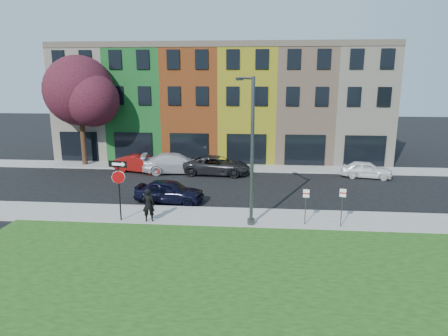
# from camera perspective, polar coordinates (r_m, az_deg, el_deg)

# --- Properties ---
(ground) EXTENTS (120.00, 120.00, 0.00)m
(ground) POSITION_cam_1_polar(r_m,az_deg,el_deg) (19.54, 1.51, -10.31)
(ground) COLOR black
(ground) RESTS_ON ground
(sidewalk_near) EXTENTS (40.00, 3.00, 0.12)m
(sidewalk_near) POSITION_cam_1_polar(r_m,az_deg,el_deg) (22.29, 7.18, -7.20)
(sidewalk_near) COLOR gray
(sidewalk_near) RESTS_ON ground
(sidewalk_far) EXTENTS (40.00, 2.40, 0.12)m
(sidewalk_far) POSITION_cam_1_polar(r_m,az_deg,el_deg) (34.02, -1.96, 0.10)
(sidewalk_far) COLOR gray
(sidewalk_far) RESTS_ON ground
(rowhouse_block) EXTENTS (30.00, 10.12, 10.00)m
(rowhouse_block) POSITION_cam_1_polar(r_m,az_deg,el_deg) (39.32, -0.18, 9.17)
(rowhouse_block) COLOR beige
(rowhouse_block) RESTS_ON ground
(stop_sign) EXTENTS (1.04, 0.22, 3.28)m
(stop_sign) POSITION_cam_1_polar(r_m,az_deg,el_deg) (21.75, -14.84, -1.48)
(stop_sign) COLOR black
(stop_sign) RESTS_ON sidewalk_near
(man) EXTENTS (0.80, 0.64, 1.81)m
(man) POSITION_cam_1_polar(r_m,az_deg,el_deg) (21.69, -10.74, -5.21)
(man) COLOR black
(man) RESTS_ON sidewalk_near
(sedan_near) EXTENTS (2.54, 4.60, 1.45)m
(sedan_near) POSITION_cam_1_polar(r_m,az_deg,el_deg) (25.03, -7.80, -3.30)
(sedan_near) COLOR black
(sedan_near) RESTS_ON ground
(parked_car_red) EXTENTS (3.62, 5.00, 1.40)m
(parked_car_red) POSITION_cam_1_polar(r_m,az_deg,el_deg) (33.17, -11.82, 0.62)
(parked_car_red) COLOR maroon
(parked_car_red) RESTS_ON ground
(parked_car_silver) EXTENTS (4.24, 6.27, 1.58)m
(parked_car_silver) POSITION_cam_1_polar(r_m,az_deg,el_deg) (32.47, -6.84, 0.70)
(parked_car_silver) COLOR silver
(parked_car_silver) RESTS_ON ground
(parked_car_dark) EXTENTS (3.12, 5.59, 1.47)m
(parked_car_dark) POSITION_cam_1_polar(r_m,az_deg,el_deg) (31.76, -1.00, 0.40)
(parked_car_dark) COLOR black
(parked_car_dark) RESTS_ON ground
(parked_car_white) EXTENTS (2.94, 4.34, 1.28)m
(parked_car_white) POSITION_cam_1_polar(r_m,az_deg,el_deg) (32.63, 19.69, -0.20)
(parked_car_white) COLOR white
(parked_car_white) RESTS_ON ground
(street_lamp) EXTENTS (1.19, 2.45, 7.59)m
(street_lamp) POSITION_cam_1_polar(r_m,az_deg,el_deg) (20.38, 3.83, 2.31)
(street_lamp) COLOR #46484B
(street_lamp) RESTS_ON sidewalk_near
(parking_sign_a) EXTENTS (0.32, 0.10, 1.97)m
(parking_sign_a) POSITION_cam_1_polar(r_m,az_deg,el_deg) (21.17, 11.61, -4.73)
(parking_sign_a) COLOR #46484B
(parking_sign_a) RESTS_ON sidewalk_near
(parking_sign_b) EXTENTS (0.32, 0.11, 2.12)m
(parking_sign_b) POSITION_cam_1_polar(r_m,az_deg,el_deg) (21.29, 16.53, -4.70)
(parking_sign_b) COLOR #46484B
(parking_sign_b) RESTS_ON sidewalk_near
(tree_purple) EXTENTS (6.99, 6.11, 9.24)m
(tree_purple) POSITION_cam_1_polar(r_m,az_deg,el_deg) (36.22, -19.75, 10.13)
(tree_purple) COLOR black
(tree_purple) RESTS_ON sidewalk_far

